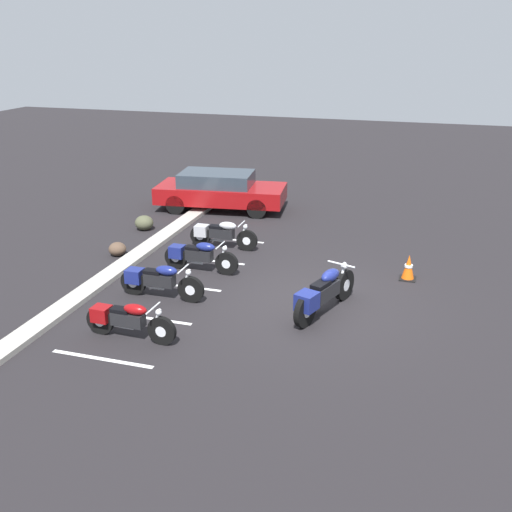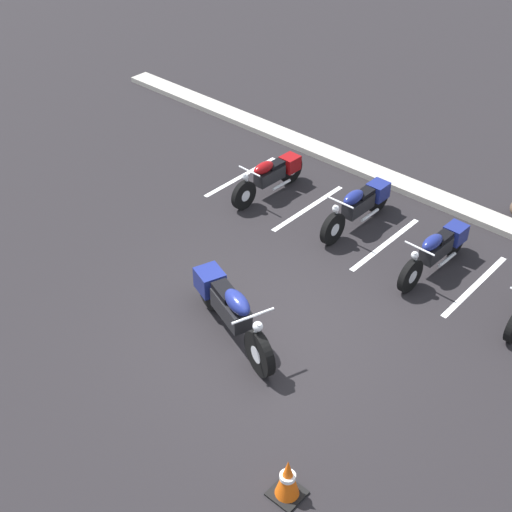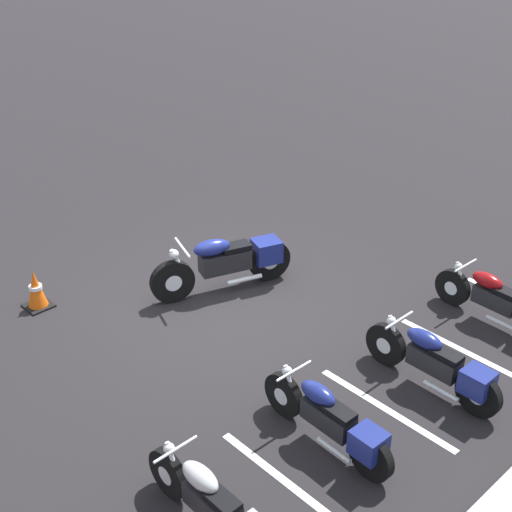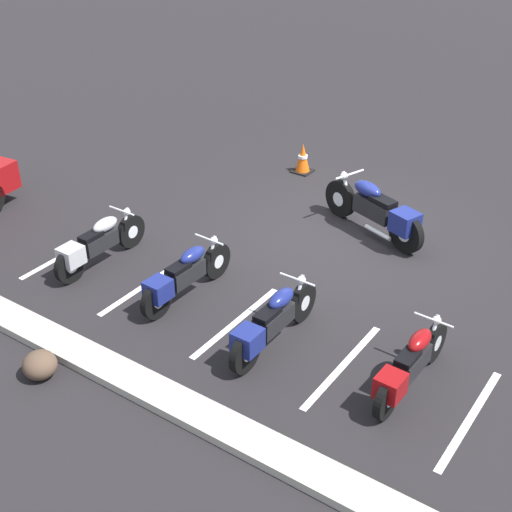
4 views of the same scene
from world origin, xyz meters
TOP-DOWN VIEW (x-y plane):
  - ground at (0.00, 0.00)m, footprint 60.00×60.00m
  - motorcycle_navy_featured at (-0.44, -0.36)m, footprint 2.29×1.04m
  - parked_bike_0 at (-2.64, 3.16)m, footprint 0.55×1.96m
  - parked_bike_1 at (-0.69, 3.41)m, footprint 0.57×2.05m
  - parked_bike_2 at (1.09, 3.17)m, footprint 0.56×2.00m
  - parked_bike_3 at (2.90, 3.22)m, footprint 0.56×1.98m
  - concrete_curb at (0.00, 5.10)m, footprint 18.00×0.50m
  - landscape_rock_0 at (1.48, 5.67)m, footprint 0.66×0.66m
  - traffic_cone at (2.10, -2.00)m, footprint 0.40×0.40m
  - stall_line_0 at (-3.52, 3.21)m, footprint 0.10×2.10m
  - stall_line_1 at (-1.73, 3.21)m, footprint 0.10×2.10m
  - stall_line_2 at (0.06, 3.21)m, footprint 0.10×2.10m
  - stall_line_3 at (1.85, 3.21)m, footprint 0.10×2.10m
  - stall_line_4 at (3.64, 3.21)m, footprint 0.10×2.10m

SIDE VIEW (x-z plane):
  - ground at x=0.00m, z-range 0.00..0.00m
  - stall_line_0 at x=-3.52m, z-range 0.00..0.00m
  - stall_line_1 at x=-1.73m, z-range 0.00..0.00m
  - stall_line_2 at x=0.06m, z-range 0.00..0.00m
  - stall_line_3 at x=1.85m, z-range 0.00..0.00m
  - stall_line_4 at x=3.64m, z-range 0.00..0.00m
  - concrete_curb at x=0.00m, z-range 0.00..0.12m
  - landscape_rock_0 at x=1.48m, z-range 0.00..0.38m
  - traffic_cone at x=2.10m, z-range -0.02..0.62m
  - parked_bike_0 at x=-2.64m, z-range 0.02..0.80m
  - parked_bike_3 at x=2.90m, z-range 0.02..0.81m
  - parked_bike_2 at x=1.09m, z-range 0.02..0.81m
  - parked_bike_1 at x=-0.69m, z-range 0.03..0.83m
  - motorcycle_navy_featured at x=-0.44m, z-range 0.03..0.97m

